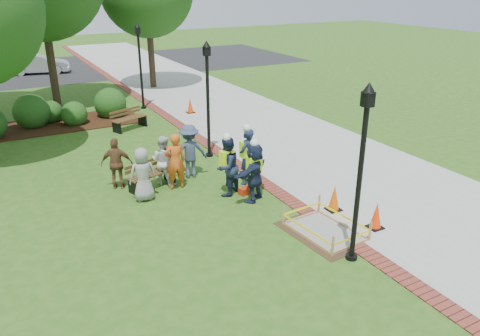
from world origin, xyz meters
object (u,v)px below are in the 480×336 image
cone_front (376,216)px  lamp_near (361,162)px  hivis_worker_b (247,155)px  hivis_worker_a (254,170)px  bench_near (152,180)px  hivis_worker_c (227,165)px  wet_concrete_pad (325,225)px

cone_front → lamp_near: 2.75m
hivis_worker_b → hivis_worker_a: bearing=-109.5°
cone_front → bench_near: bearing=129.0°
hivis_worker_a → hivis_worker_b: 1.27m
cone_front → hivis_worker_a: hivis_worker_a is taller
hivis_worker_a → hivis_worker_b: bearing=70.5°
lamp_near → bench_near: bearing=114.5°
cone_front → hivis_worker_c: (-2.50, 3.82, 0.62)m
cone_front → hivis_worker_b: (-1.55, 4.28, 0.62)m
bench_near → hivis_worker_b: bearing=-21.9°
lamp_near → hivis_worker_b: bearing=90.1°
cone_front → hivis_worker_b: bearing=110.0°
bench_near → hivis_worker_a: 3.42m
wet_concrete_pad → bench_near: size_ratio=1.43×
lamp_near → hivis_worker_c: lamp_near is taller
bench_near → hivis_worker_a: bearing=-44.0°
wet_concrete_pad → lamp_near: (-0.22, -1.30, 2.25)m
hivis_worker_a → hivis_worker_b: (0.42, 1.19, 0.03)m
wet_concrete_pad → bench_near: bench_near is taller
hivis_worker_b → wet_concrete_pad: bearing=-86.5°
lamp_near → hivis_worker_a: 4.22m
hivis_worker_a → hivis_worker_c: bearing=125.8°
wet_concrete_pad → hivis_worker_c: bearing=109.5°
cone_front → lamp_near: size_ratio=0.18×
wet_concrete_pad → hivis_worker_b: hivis_worker_b is taller
cone_front → hivis_worker_a: 3.71m
lamp_near → hivis_worker_a: lamp_near is taller
bench_near → hivis_worker_b: hivis_worker_b is taller
hivis_worker_a → wet_concrete_pad: bearing=-75.9°
wet_concrete_pad → hivis_worker_a: size_ratio=1.25×
wet_concrete_pad → cone_front: 1.41m
cone_front → hivis_worker_b: size_ratio=0.38×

